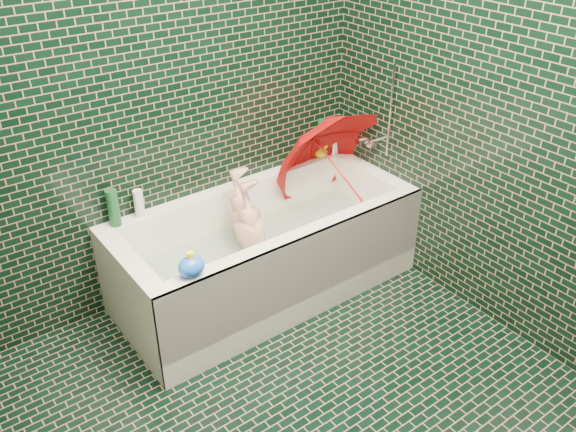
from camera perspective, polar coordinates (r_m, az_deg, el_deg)
wall_back at (r=3.16m, az=-13.36°, el=12.10°), size 2.80×0.00×2.80m
wall_right at (r=2.99m, az=23.27°, el=9.32°), size 0.00×2.80×2.80m
bathtub at (r=3.51m, az=-1.94°, el=-4.14°), size 1.70×0.75×0.55m
bath_mat at (r=3.55m, az=-2.09°, el=-4.74°), size 1.35×0.47×0.01m
water at (r=3.47m, az=-2.14°, el=-2.81°), size 1.48×0.53×0.00m
faucet at (r=3.70m, az=8.29°, el=7.46°), size 0.18×0.19×0.55m
child at (r=3.46m, az=-3.13°, el=-2.79°), size 0.98×0.59×0.32m
umbrella at (r=3.65m, az=4.84°, el=4.16°), size 0.93×1.05×1.13m
soap_bottle_a at (r=3.98m, az=3.89°, el=5.89°), size 0.10×0.11×0.22m
soap_bottle_b at (r=3.96m, az=3.91°, el=5.80°), size 0.10×0.10×0.17m
soap_bottle_c at (r=3.93m, az=2.89°, el=5.63°), size 0.16×0.16×0.18m
bottle_right_tall at (r=3.90m, az=3.14°, el=7.33°), size 0.06×0.06×0.24m
bottle_right_pump at (r=3.91m, az=4.41°, el=7.06°), size 0.06×0.06×0.20m
bottle_left_tall at (r=3.26m, az=-16.02°, el=0.73°), size 0.08×0.08×0.20m
bottle_left_short at (r=3.32m, az=-13.77°, el=1.14°), size 0.06×0.06×0.16m
rubber_duck at (r=3.90m, az=3.15°, el=6.07°), size 0.11×0.08×0.09m
bath_toy at (r=2.82m, az=-9.02°, el=-4.65°), size 0.13×0.11×0.13m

